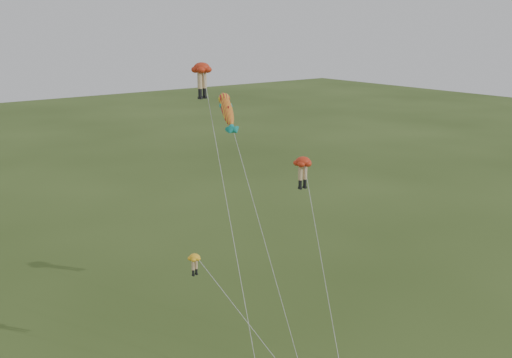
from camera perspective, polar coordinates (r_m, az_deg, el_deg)
legs_kite_red_high at (r=44.51m, az=-5.39°, el=10.46°), size 5.83×14.40×19.16m
legs_kite_red_mid at (r=44.44m, az=4.75°, el=1.30°), size 5.21×9.62×12.03m
legs_kite_yellow at (r=37.21m, az=-5.54°, el=-8.73°), size 3.25×9.04×7.67m
fish_kite at (r=41.46m, az=-2.88°, el=6.82°), size 2.09×11.21×17.41m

